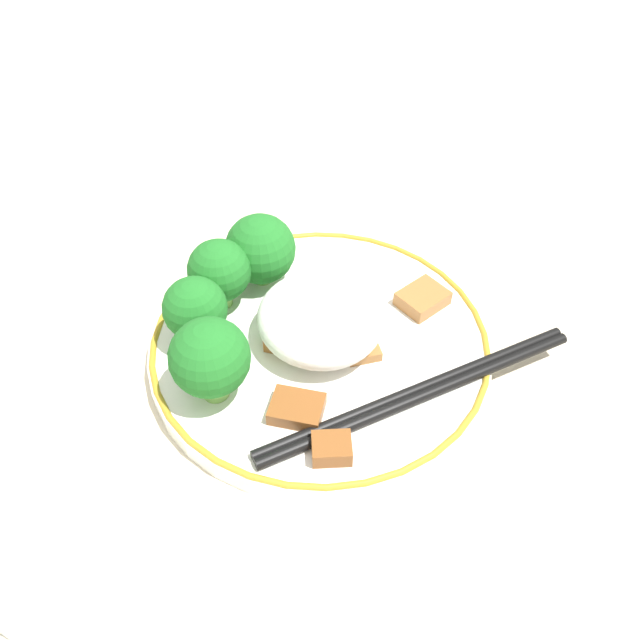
% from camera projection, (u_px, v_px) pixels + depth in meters
% --- Properties ---
extents(ground_plane, '(3.00, 3.00, 0.00)m').
position_uv_depth(ground_plane, '(320.00, 352.00, 0.49)').
color(ground_plane, beige).
extents(plate, '(0.26, 0.26, 0.02)m').
position_uv_depth(plate, '(320.00, 344.00, 0.48)').
color(plate, white).
rests_on(plate, ground_plane).
extents(rice_mound, '(0.09, 0.10, 0.04)m').
position_uv_depth(rice_mound, '(325.00, 321.00, 0.46)').
color(rice_mound, white).
rests_on(rice_mound, plate).
extents(broccoli_back_left, '(0.06, 0.06, 0.06)m').
position_uv_depth(broccoli_back_left, '(265.00, 247.00, 0.50)').
color(broccoli_back_left, '#72AD4C').
rests_on(broccoli_back_left, plate).
extents(broccoli_back_center, '(0.05, 0.05, 0.06)m').
position_uv_depth(broccoli_back_center, '(219.00, 271.00, 0.48)').
color(broccoli_back_center, '#72AD4C').
rests_on(broccoli_back_center, plate).
extents(broccoli_back_right, '(0.05, 0.05, 0.06)m').
position_uv_depth(broccoli_back_right, '(195.00, 309.00, 0.45)').
color(broccoli_back_right, '#72AD4C').
rests_on(broccoli_back_right, plate).
extents(broccoli_mid_left, '(0.06, 0.06, 0.07)m').
position_uv_depth(broccoli_mid_left, '(207.00, 355.00, 0.42)').
color(broccoli_mid_left, '#72AD4C').
rests_on(broccoli_mid_left, plate).
extents(meat_near_front, '(0.04, 0.05, 0.01)m').
position_uv_depth(meat_near_front, '(297.00, 409.00, 0.42)').
color(meat_near_front, brown).
rests_on(meat_near_front, plate).
extents(meat_near_left, '(0.03, 0.03, 0.01)m').
position_uv_depth(meat_near_left, '(362.00, 348.00, 0.46)').
color(meat_near_left, '#9E6633').
rests_on(meat_near_left, plate).
extents(meat_near_right, '(0.03, 0.03, 0.01)m').
position_uv_depth(meat_near_right, '(332.00, 448.00, 0.40)').
color(meat_near_right, brown).
rests_on(meat_near_right, plate).
extents(meat_near_back, '(0.04, 0.03, 0.01)m').
position_uv_depth(meat_near_back, '(423.00, 298.00, 0.50)').
color(meat_near_back, '#9E6633').
rests_on(meat_near_back, plate).
extents(meat_on_rice_edge, '(0.03, 0.03, 0.01)m').
position_uv_depth(meat_on_rice_edge, '(284.00, 339.00, 0.47)').
color(meat_on_rice_edge, '#995B28').
rests_on(meat_on_rice_edge, plate).
extents(meat_mid_left, '(0.03, 0.03, 0.01)m').
position_uv_depth(meat_mid_left, '(323.00, 308.00, 0.49)').
color(meat_mid_left, '#995B28').
rests_on(meat_mid_left, plate).
extents(chopsticks, '(0.25, 0.06, 0.01)m').
position_uv_depth(chopsticks, '(420.00, 393.00, 0.43)').
color(chopsticks, black).
rests_on(chopsticks, plate).
extents(drinking_glass, '(0.08, 0.08, 0.11)m').
position_uv_depth(drinking_glass, '(24.00, 533.00, 0.33)').
color(drinking_glass, silver).
rests_on(drinking_glass, ground_plane).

